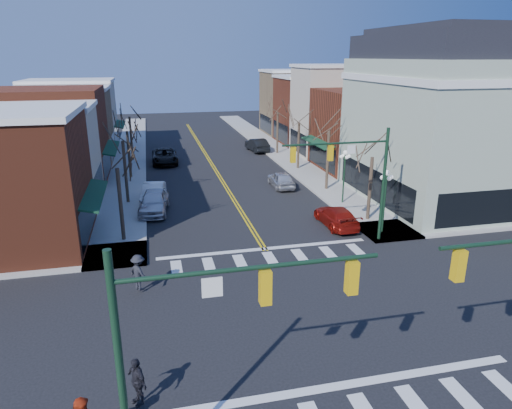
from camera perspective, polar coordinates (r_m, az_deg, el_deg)
ground at (r=21.34m, az=6.31°, el=-13.74°), size 160.00×160.00×0.00m
sidewalk_left at (r=38.75m, az=-16.14°, el=0.64°), size 3.50×70.00×0.15m
sidewalk_right at (r=41.50m, az=8.70°, el=2.30°), size 3.50×70.00×0.15m
bldg_left_stucco_a at (r=38.41m, az=-26.77°, el=4.93°), size 10.00×7.00×7.50m
bldg_left_brick_b at (r=46.00m, az=-24.70°, el=7.74°), size 10.00×9.00×8.50m
bldg_left_tan at (r=54.08m, az=-23.04°, el=8.89°), size 10.00×7.50×7.80m
bldg_left_stucco_b at (r=61.64m, az=-21.94°, el=10.18°), size 10.00×8.00×8.20m
bldg_right_brick_a at (r=48.55m, az=13.93°, el=9.02°), size 10.00×8.50×8.00m
bldg_right_stucco at (r=55.38m, az=10.39°, el=11.35°), size 10.00×7.00×10.00m
bldg_right_brick_b at (r=62.38m, az=7.61°, el=11.52°), size 10.00×8.00×8.50m
bldg_right_tan at (r=69.86m, az=5.29°, el=12.50°), size 10.00×8.00×9.00m
victorian_corner at (r=39.17m, az=22.99°, el=10.00°), size 12.25×14.25×13.30m
traffic_mast_near_left at (r=11.65m, az=-7.44°, el=-16.06°), size 6.60×0.28×7.20m
traffic_mast_far_right at (r=27.92m, az=12.45°, el=4.18°), size 6.60×0.28×7.20m
lamppost_corner at (r=30.50m, az=15.88°, el=1.68°), size 0.36×0.36×4.33m
lamppost_midblock at (r=36.11m, az=11.00°, el=4.54°), size 0.36×0.36×4.33m
tree_left_a at (r=29.47m, az=-16.55°, el=-0.14°), size 0.24×0.24×4.76m
tree_left_b at (r=37.13m, az=-15.99°, el=3.83°), size 0.24×0.24×5.04m
tree_left_c at (r=44.98m, az=-15.58°, el=5.96°), size 0.24×0.24×4.55m
tree_left_d at (r=52.81m, az=-15.33°, el=7.89°), size 0.24×0.24×4.90m
tree_right_a at (r=32.88m, az=14.03°, el=1.82°), size 0.24×0.24×4.62m
tree_right_b at (r=39.86m, az=8.93°, el=5.37°), size 0.24×0.24×5.18m
tree_right_c at (r=47.25m, az=5.32°, el=7.27°), size 0.24×0.24×4.83m
tree_right_d at (r=54.77m, az=2.69°, el=8.89°), size 0.24×0.24×4.97m
car_left_near at (r=34.92m, az=-12.65°, el=0.35°), size 2.59×5.17×1.69m
car_left_mid at (r=37.32m, az=-12.71°, el=1.36°), size 2.21×4.80×1.53m
car_left_far at (r=50.95m, az=-11.33°, el=5.94°), size 2.71×5.79×1.60m
car_right_near at (r=31.92m, az=10.01°, el=-1.48°), size 1.97×4.71×1.36m
car_right_mid at (r=40.82m, az=3.15°, el=3.16°), size 1.73×4.24×1.44m
car_right_far at (r=56.48m, az=0.14°, el=7.46°), size 2.22×5.03×1.61m
pedestrian_dark_a at (r=16.58m, az=-14.66°, el=-20.57°), size 0.90×1.09×1.73m
pedestrian_dark_b at (r=23.39m, az=-14.46°, el=-8.23°), size 1.29×1.36×1.85m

